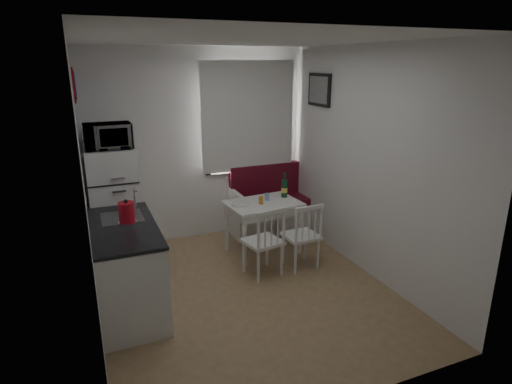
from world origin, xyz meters
TOP-DOWN VIEW (x-y plane):
  - floor at (0.00, 0.00)m, footprint 3.00×3.50m
  - ceiling at (0.00, 0.00)m, footprint 3.00×3.50m
  - wall_back at (0.00, 1.75)m, footprint 3.00×0.02m
  - wall_front at (0.00, -1.75)m, footprint 3.00×0.02m
  - wall_left at (-1.50, 0.00)m, footprint 0.02×3.50m
  - wall_right at (1.50, 0.00)m, footprint 0.02×3.50m
  - window at (0.70, 1.72)m, footprint 1.22×0.06m
  - curtain at (0.70, 1.65)m, footprint 1.35×0.02m
  - kitchen_counter at (-1.20, 0.16)m, footprint 0.62×1.32m
  - wall_sign at (-1.47, 1.45)m, footprint 0.03×0.40m
  - picture_frame at (1.48, 1.10)m, footprint 0.04×0.52m
  - bench at (1.07, 1.51)m, footprint 1.36×0.52m
  - dining_table at (0.59, 0.88)m, footprint 0.96×0.72m
  - chair_left at (0.34, 0.22)m, footprint 0.46×0.44m
  - chair_right at (0.84, 0.22)m, footprint 0.41×0.39m
  - fridge at (-1.18, 1.40)m, footprint 0.57×0.57m
  - microwave at (-1.18, 1.35)m, footprint 0.53×0.36m
  - kettle at (-1.15, 0.17)m, footprint 0.18×0.18m
  - wine_bottle at (0.94, 0.98)m, footprint 0.08×0.08m
  - drinking_glass_orange at (0.54, 0.83)m, footprint 0.06×0.06m
  - drinking_glass_blue at (0.67, 0.93)m, footprint 0.06×0.06m
  - plate at (0.29, 0.90)m, footprint 0.23×0.23m

SIDE VIEW (x-z plane):
  - floor at x=0.00m, z-range -0.01..0.01m
  - bench at x=1.07m, z-range -0.16..0.81m
  - kitchen_counter at x=-1.20m, z-range -0.12..1.04m
  - chair_right at x=0.84m, z-range 0.29..0.74m
  - chair_left at x=0.34m, z-range 0.30..0.75m
  - dining_table at x=0.59m, z-range 0.26..0.95m
  - plate at x=0.29m, z-range 0.68..0.70m
  - fridge at x=-1.18m, z-range 0.00..1.43m
  - drinking_glass_blue at x=0.67m, z-range 0.68..0.78m
  - drinking_glass_orange at x=0.54m, z-range 0.68..0.78m
  - wine_bottle at x=0.94m, z-range 0.68..1.01m
  - kettle at x=-1.15m, z-range 0.90..1.14m
  - wall_back at x=0.00m, z-range 0.00..2.60m
  - wall_front at x=0.00m, z-range 0.00..2.60m
  - wall_left at x=-1.50m, z-range 0.00..2.60m
  - wall_right at x=1.50m, z-range 0.00..2.60m
  - microwave at x=-1.18m, z-range 1.43..1.72m
  - window at x=0.70m, z-range 0.89..2.36m
  - curtain at x=0.70m, z-range 0.93..2.42m
  - picture_frame at x=1.48m, z-range 1.84..2.26m
  - wall_sign at x=-1.47m, z-range 1.95..2.35m
  - ceiling at x=0.00m, z-range 2.59..2.61m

